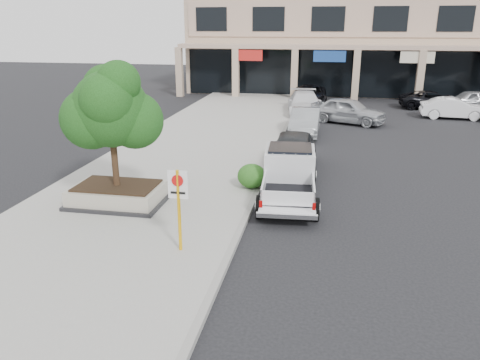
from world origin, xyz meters
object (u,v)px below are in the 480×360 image
Objects in this scene: curb_car_d at (310,95)px; lot_car_a at (348,110)px; planter at (118,194)px; lot_car_d at (432,100)px; planter_tree at (116,109)px; lot_car_b at (453,108)px; no_parking_sign at (179,199)px; curb_car_a at (293,152)px; lot_car_e at (480,100)px; curb_car_c at (305,104)px; pickup_truck at (289,177)px; curb_car_b at (305,122)px.

lot_car_a is at bearing -70.54° from curb_car_d.
lot_car_d reaches higher than planter.
planter_tree is 24.56m from lot_car_b.
lot_car_d is (6.42, 6.74, -0.15)m from lot_car_a.
no_parking_sign is 8.82m from curb_car_a.
curb_car_a is at bearing 148.66° from lot_car_b.
curb_car_c is at bearing 100.70° from lot_car_e.
curb_car_d is 7.50m from lot_car_a.
pickup_truck reaches higher than curb_car_d.
planter is at bearing -136.85° from curb_car_a.
lot_car_a is (2.67, 10.99, -0.01)m from curb_car_a.
no_parking_sign reaches higher than curb_car_a.
no_parking_sign is 0.47× the size of curb_car_a.
no_parking_sign is at bearing -98.74° from curb_car_b.
curb_car_d is 9.13m from lot_car_d.
curb_car_d is 1.15× the size of lot_car_d.
planter_tree is at bearing 48.97° from planter.
lot_car_b is at bearing -3.11° from curb_car_c.
planter_tree reaches higher than curb_car_a.
lot_car_d is 1.13× the size of lot_car_e.
curb_car_a is 17.98m from curb_car_d.
planter_tree reaches higher than curb_car_d.
no_parking_sign is 21.92m from curb_car_c.
lot_car_e is (18.06, 23.33, 0.25)m from planter.
curb_car_c is at bearing 73.22° from lot_car_a.
curb_car_d is (5.44, 23.26, -2.65)m from planter_tree.
no_parking_sign is 26.55m from curb_car_d.
pickup_truck is at bearing 141.18° from lot_car_e.
curb_car_c reaches higher than curb_car_d.
curb_car_a is 13.35m from curb_car_c.
pickup_truck reaches higher than planter.
lot_car_b reaches higher than lot_car_d.
no_parking_sign is 0.54× the size of lot_car_b.
no_parking_sign is at bearing -96.86° from curb_car_d.
planter is 6.06m from pickup_truck.
lot_car_a reaches higher than curb_car_b.
lot_car_d is at bearing 12.64° from lot_car_b.
no_parking_sign is 0.42× the size of curb_car_c.
pickup_truck is 3.60m from curb_car_a.
no_parking_sign is at bearing 155.17° from lot_car_b.
curb_car_b is (-0.00, 10.74, -0.12)m from pickup_truck.
no_parking_sign is at bearing -121.46° from pickup_truck.
planter is 0.58× the size of pickup_truck.
lot_car_b is 4.90m from lot_car_e.
curb_car_a is 1.02× the size of lot_car_d.
lot_car_e is (14.86, 26.34, -0.91)m from no_parking_sign.
planter_tree is 0.83× the size of lot_car_a.
lot_car_b is at bearing 136.84° from lot_car_e.
lot_car_b is 3.94m from lot_car_d.
curb_car_d is at bearing 80.57° from lot_car_e.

